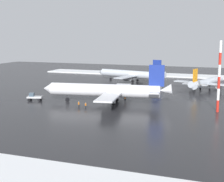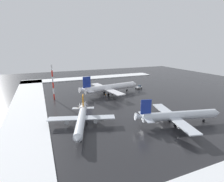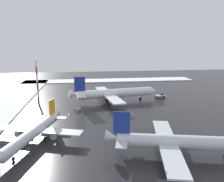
# 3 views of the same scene
# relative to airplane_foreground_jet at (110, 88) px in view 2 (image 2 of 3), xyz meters

# --- Properties ---
(ground_plane) EXTENTS (240.00, 240.00, 0.00)m
(ground_plane) POSITION_rel_airplane_foreground_jet_xyz_m (10.67, 5.06, -3.93)
(ground_plane) COLOR #232326
(snow_bank_far) EXTENTS (152.00, 16.00, 0.49)m
(snow_bank_far) POSITION_rel_airplane_foreground_jet_xyz_m (10.67, -44.94, -3.68)
(snow_bank_far) COLOR white
(snow_bank_far) RESTS_ON ground_plane
(snow_bank_left) EXTENTS (14.00, 116.00, 0.49)m
(snow_bank_left) POSITION_rel_airplane_foreground_jet_xyz_m (-56.33, 5.06, -3.68)
(snow_bank_left) COLOR white
(snow_bank_left) RESTS_ON ground_plane
(airplane_foreground_jet) EXTENTS (33.33, 39.96, 11.88)m
(airplane_foreground_jet) POSITION_rel_airplane_foreground_jet_xyz_m (0.00, 0.00, 0.00)
(airplane_foreground_jet) COLOR white
(airplane_foreground_jet) RESTS_ON ground_plane
(airplane_parked_starboard) EXTENTS (28.34, 33.81, 10.14)m
(airplane_parked_starboard) POSITION_rel_airplane_foreground_jet_xyz_m (48.74, 7.52, -0.58)
(airplane_parked_starboard) COLOR silver
(airplane_parked_starboard) RESTS_ON ground_plane
(airplane_far_rear) EXTENTS (28.76, 24.23, 8.75)m
(airplane_far_rear) POSITION_rel_airplane_foreground_jet_xyz_m (37.20, -25.99, -1.04)
(airplane_far_rear) COLOR silver
(airplane_far_rear) RESTS_ON ground_plane
(pushback_tug) EXTENTS (3.45, 5.04, 2.50)m
(pushback_tug) POSITION_rel_airplane_foreground_jet_xyz_m (-4.35, 23.07, -2.64)
(pushback_tug) COLOR silver
(pushback_tug) RESTS_ON ground_plane
(ground_crew_near_tug) EXTENTS (0.36, 0.36, 1.71)m
(ground_crew_near_tug) POSITION_rel_airplane_foreground_jet_xyz_m (-9.45, 2.91, -2.96)
(ground_crew_near_tug) COLOR black
(ground_crew_near_tug) RESTS_ON ground_plane
(ground_crew_mid_apron) EXTENTS (0.36, 0.36, 1.71)m
(ground_crew_mid_apron) POSITION_rel_airplane_foreground_jet_xyz_m (4.29, -4.24, -2.96)
(ground_crew_mid_apron) COLOR black
(ground_crew_mid_apron) RESTS_ON ground_plane
(ground_crew_beside_wing) EXTENTS (0.36, 0.36, 1.71)m
(ground_crew_beside_wing) POSITION_rel_airplane_foreground_jet_xyz_m (-8.56, 5.48, -2.96)
(ground_crew_beside_wing) COLOR black
(ground_crew_beside_wing) RESTS_ON ground_plane
(antenna_mast) EXTENTS (0.70, 0.70, 19.06)m
(antenna_mast) POSITION_rel_airplane_foreground_jet_xyz_m (-0.88, -32.10, 5.61)
(antenna_mast) COLOR red
(antenna_mast) RESTS_ON ground_plane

